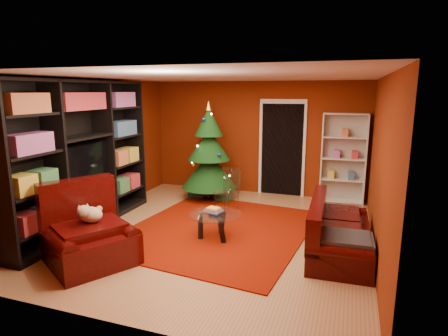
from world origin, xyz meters
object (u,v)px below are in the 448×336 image
(gift_box_green, at_px, (224,195))
(acrylic_chair, at_px, (227,192))
(gift_box_red, at_px, (212,187))
(rug, at_px, (219,229))
(white_bookshelf, at_px, (343,159))
(sofa, at_px, (340,227))
(armchair, at_px, (90,232))
(media_unit, at_px, (81,157))
(christmas_tree, at_px, (209,152))
(dog, at_px, (91,215))
(gift_box_teal, at_px, (196,190))
(coffee_table, at_px, (215,226))

(gift_box_green, relative_size, acrylic_chair, 0.35)
(gift_box_green, relative_size, gift_box_red, 1.38)
(rug, height_order, gift_box_green, gift_box_green)
(rug, bearing_deg, acrylic_chair, 101.11)
(gift_box_red, bearing_deg, rug, -66.65)
(white_bookshelf, distance_m, sofa, 2.79)
(sofa, bearing_deg, armchair, 112.58)
(media_unit, relative_size, sofa, 1.77)
(rug, distance_m, christmas_tree, 2.23)
(rug, bearing_deg, dog, -127.04)
(gift_box_teal, relative_size, gift_box_green, 1.21)
(christmas_tree, relative_size, dog, 5.46)
(dog, relative_size, sofa, 0.21)
(dog, relative_size, coffee_table, 0.47)
(gift_box_teal, distance_m, acrylic_chair, 1.24)
(white_bookshelf, xyz_separation_m, acrylic_chair, (-2.16, -1.40, -0.57))
(white_bookshelf, distance_m, coffee_table, 3.49)
(christmas_tree, relative_size, gift_box_red, 10.90)
(coffee_table, bearing_deg, media_unit, -173.96)
(rug, relative_size, gift_box_teal, 10.20)
(christmas_tree, bearing_deg, acrylic_chair, -47.80)
(gift_box_teal, relative_size, sofa, 0.18)
(christmas_tree, xyz_separation_m, dog, (-0.43, -3.47, -0.37))
(white_bookshelf, xyz_separation_m, dog, (-3.24, -4.15, -0.28))
(white_bookshelf, height_order, acrylic_chair, white_bookshelf)
(media_unit, bearing_deg, christmas_tree, 59.25)
(christmas_tree, xyz_separation_m, sofa, (2.88, -2.05, -0.65))
(gift_box_green, bearing_deg, dog, -103.33)
(gift_box_green, relative_size, dog, 0.69)
(rug, bearing_deg, sofa, -8.02)
(christmas_tree, relative_size, armchair, 1.86)
(media_unit, distance_m, armchair, 1.71)
(gift_box_green, distance_m, sofa, 3.21)
(armchair, bearing_deg, gift_box_red, 27.91)
(armchair, bearing_deg, dog, 45.00)
(rug, height_order, christmas_tree, christmas_tree)
(gift_box_green, height_order, armchair, armchair)
(christmas_tree, bearing_deg, coffee_table, -66.60)
(christmas_tree, height_order, gift_box_green, christmas_tree)
(gift_box_teal, bearing_deg, christmas_tree, -2.30)
(armchair, xyz_separation_m, acrylic_chair, (1.06, 2.82, -0.07))
(gift_box_red, distance_m, acrylic_chair, 1.58)
(rug, bearing_deg, media_unit, -164.12)
(gift_box_teal, height_order, gift_box_red, gift_box_teal)
(gift_box_green, height_order, coffee_table, coffee_table)
(christmas_tree, height_order, acrylic_chair, christmas_tree)
(gift_box_teal, bearing_deg, sofa, -32.74)
(gift_box_red, xyz_separation_m, white_bookshelf, (2.98, 0.08, 0.86))
(christmas_tree, xyz_separation_m, white_bookshelf, (2.81, 0.68, -0.10))
(acrylic_chair, bearing_deg, media_unit, -124.28)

